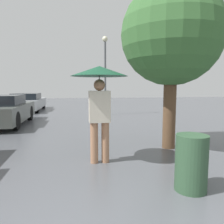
# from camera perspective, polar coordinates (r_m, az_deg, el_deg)

# --- Properties ---
(pedestrian) EXTENTS (1.14, 1.14, 1.98)m
(pedestrian) POSITION_cam_1_polar(r_m,az_deg,el_deg) (4.40, -3.31, 6.80)
(pedestrian) COLOR #9E7051
(pedestrian) RESTS_ON ground_plane
(parked_car_middle) EXTENTS (1.75, 4.08, 1.23)m
(parked_car_middle) POSITION_cam_1_polar(r_m,az_deg,el_deg) (10.01, -26.54, 0.34)
(parked_car_middle) COLOR #4C514C
(parked_car_middle) RESTS_ON ground_plane
(parked_car_farthest) EXTENTS (1.81, 4.57, 1.15)m
(parked_car_farthest) POSITION_cam_1_polar(r_m,az_deg,el_deg) (15.54, -21.20, 2.41)
(parked_car_farthest) COLOR #9EA3A8
(parked_car_farthest) RESTS_ON ground_plane
(tree) EXTENTS (2.48, 2.48, 4.08)m
(tree) POSITION_cam_1_polar(r_m,az_deg,el_deg) (5.82, 15.33, 18.71)
(tree) COLOR brown
(tree) RESTS_ON ground_plane
(street_lamp) EXTENTS (0.30, 0.30, 4.30)m
(street_lamp) POSITION_cam_1_polar(r_m,az_deg,el_deg) (12.30, -1.81, 12.06)
(street_lamp) COLOR #515456
(street_lamp) RESTS_ON ground_plane
(trash_bin) EXTENTS (0.48, 0.48, 0.86)m
(trash_bin) POSITION_cam_1_polar(r_m,az_deg,el_deg) (3.57, 20.00, -12.37)
(trash_bin) COLOR #2D4C33
(trash_bin) RESTS_ON ground_plane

